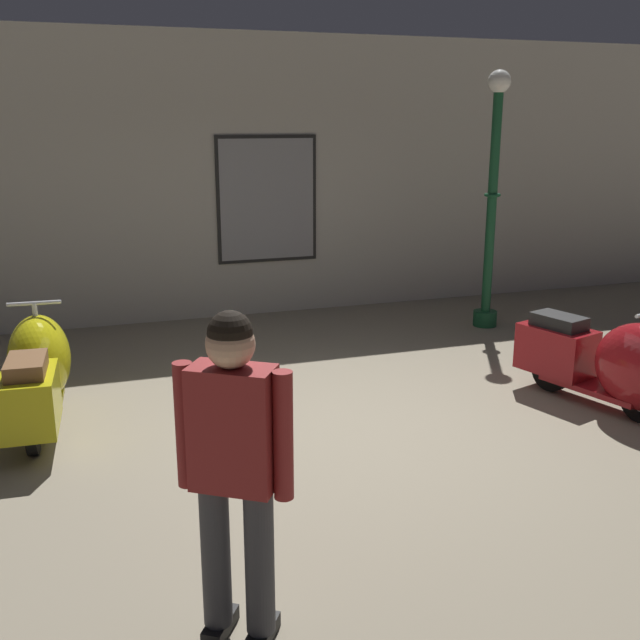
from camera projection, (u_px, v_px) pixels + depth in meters
name	position (u px, v px, depth m)	size (l,w,h in m)	color
ground_plane	(342.00, 430.00, 5.91)	(60.00, 60.00, 0.00)	gray
showroom_back_wall	(235.00, 179.00, 9.01)	(18.00, 0.24, 3.39)	#ADA89E
scooter_0	(37.00, 372.00, 5.96)	(0.54, 1.58, 0.95)	black
scooter_1	(613.00, 363.00, 6.19)	(0.88, 1.60, 0.94)	black
lamppost	(492.00, 200.00, 8.49)	(0.28, 0.28, 2.93)	#144728
visitor_0	(234.00, 459.00, 3.29)	(0.47, 0.39, 1.63)	black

